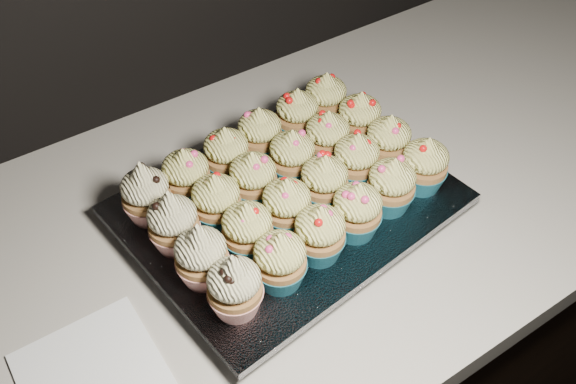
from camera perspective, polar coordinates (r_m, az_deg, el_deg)
name	(u,v)px	position (r m, az deg, el deg)	size (l,w,h in m)	color
cabinet	(287,371)	(1.27, -0.08, -15.65)	(2.40, 0.60, 0.86)	black
worktop	(287,212)	(0.90, -0.12, -1.83)	(2.44, 0.64, 0.04)	beige
napkin	(92,374)	(0.76, -17.03, -15.19)	(0.15, 0.15, 0.00)	white
baking_tray	(288,212)	(0.86, 0.00, -1.81)	(0.37, 0.29, 0.02)	black
foil_lining	(288,204)	(0.85, 0.00, -1.04)	(0.41, 0.32, 0.01)	silver
cupcake_0	(235,286)	(0.71, -4.76, -8.35)	(0.06, 0.06, 0.10)	#AD2418
cupcake_1	(280,260)	(0.73, -0.72, -6.09)	(0.06, 0.06, 0.08)	#1A677A
cupcake_2	(320,233)	(0.76, 2.83, -3.70)	(0.06, 0.06, 0.08)	#1A677A
cupcake_3	(357,211)	(0.79, 6.14, -1.65)	(0.06, 0.06, 0.08)	#1A677A
cupcake_4	(391,185)	(0.82, 9.16, 0.58)	(0.06, 0.06, 0.08)	#1A677A
cupcake_5	(424,165)	(0.86, 12.03, 2.38)	(0.06, 0.06, 0.08)	#1A677A
cupcake_6	(201,255)	(0.74, -7.71, -5.61)	(0.06, 0.06, 0.10)	#AD2418
cupcake_7	(247,230)	(0.76, -3.62, -3.41)	(0.06, 0.06, 0.08)	#1A677A
cupcake_8	(287,206)	(0.79, -0.12, -1.23)	(0.06, 0.06, 0.08)	#1A677A
cupcake_9	(324,182)	(0.82, 3.23, 0.87)	(0.06, 0.06, 0.08)	#1A677A
cupcake_10	(356,160)	(0.85, 6.06, 2.83)	(0.06, 0.06, 0.08)	#1A677A
cupcake_11	(388,142)	(0.88, 8.88, 4.43)	(0.06, 0.06, 0.08)	#1A677A
cupcake_12	(173,222)	(0.78, -10.17, -2.67)	(0.06, 0.06, 0.10)	#AD2418
cupcake_13	(217,202)	(0.80, -6.37, -0.86)	(0.06, 0.06, 0.08)	#1A677A
cupcake_14	(253,179)	(0.82, -3.11, 1.17)	(0.06, 0.06, 0.08)	#1A677A
cupcake_15	(292,157)	(0.85, 0.37, 3.15)	(0.06, 0.06, 0.08)	#1A677A
cupcake_16	(327,138)	(0.88, 3.52, 4.85)	(0.06, 0.06, 0.08)	#1A677A
cupcake_17	(359,119)	(0.92, 6.35, 6.51)	(0.06, 0.06, 0.08)	#1A677A
cupcake_18	(146,194)	(0.82, -12.51, -0.14)	(0.06, 0.06, 0.10)	#AD2418
cupcake_19	(186,176)	(0.83, -9.02, 1.44)	(0.06, 0.06, 0.08)	#1A677A
cupcake_20	(227,154)	(0.86, -5.48, 3.37)	(0.06, 0.06, 0.08)	#1A677A
cupcake_21	(260,134)	(0.89, -2.52, 5.15)	(0.06, 0.06, 0.08)	#1A677A
cupcake_22	(297,115)	(0.92, 0.83, 6.86)	(0.06, 0.06, 0.08)	#1A677A
cupcake_23	(326,99)	(0.95, 3.36, 8.25)	(0.06, 0.06, 0.08)	#1A677A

